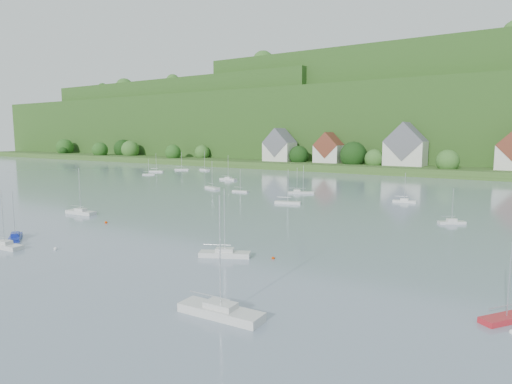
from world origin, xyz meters
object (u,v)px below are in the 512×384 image
(near_sailboat_6, at_px, (81,212))
(near_sailboat_4, at_px, (221,311))
(near_sailboat_1, at_px, (15,237))
(near_sailboat_7, at_px, (506,318))
(near_sailboat_0, at_px, (5,245))
(near_sailboat_3, at_px, (225,253))

(near_sailboat_6, bearing_deg, near_sailboat_4, -30.05)
(near_sailboat_1, relative_size, near_sailboat_4, 0.69)
(near_sailboat_1, xyz_separation_m, near_sailboat_4, (43.64, -5.72, 0.10))
(near_sailboat_7, bearing_deg, near_sailboat_0, 135.00)
(near_sailboat_7, bearing_deg, near_sailboat_1, 131.20)
(near_sailboat_0, height_order, near_sailboat_1, near_sailboat_0)
(near_sailboat_3, relative_size, near_sailboat_7, 1.30)
(near_sailboat_3, bearing_deg, near_sailboat_1, 169.97)
(near_sailboat_6, height_order, near_sailboat_7, near_sailboat_6)
(near_sailboat_1, relative_size, near_sailboat_7, 1.07)
(near_sailboat_3, bearing_deg, near_sailboat_0, 178.54)
(near_sailboat_0, relative_size, near_sailboat_4, 0.76)
(near_sailboat_6, relative_size, near_sailboat_7, 1.33)
(near_sailboat_3, height_order, near_sailboat_4, near_sailboat_4)
(near_sailboat_0, relative_size, near_sailboat_6, 0.88)
(near_sailboat_0, xyz_separation_m, near_sailboat_6, (-14.55, 22.42, 0.03))
(near_sailboat_3, xyz_separation_m, near_sailboat_7, (32.11, -2.85, -0.14))
(near_sailboat_3, relative_size, near_sailboat_6, 0.97)
(near_sailboat_0, bearing_deg, near_sailboat_7, 4.13)
(near_sailboat_0, xyz_separation_m, near_sailboat_4, (39.59, -2.06, 0.08))
(near_sailboat_0, bearing_deg, near_sailboat_6, 117.31)
(near_sailboat_1, bearing_deg, near_sailboat_0, -8.37)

